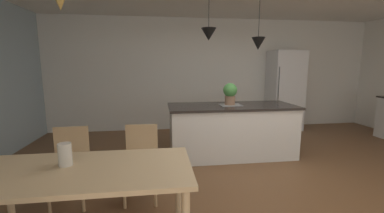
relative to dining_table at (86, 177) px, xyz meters
name	(u,v)px	position (x,y,z in m)	size (l,w,h in m)	color
ground_plane	(268,188)	(2.03, 0.85, -0.68)	(10.00, 8.40, 0.04)	brown
wall_back_kitchen	(215,75)	(2.03, 4.11, 0.69)	(10.00, 0.12, 2.70)	white
dining_table	(86,177)	(0.00, 0.00, 0.00)	(1.76, 0.86, 0.73)	#D1B284
chair_far_right	(141,160)	(0.40, 0.80, -0.19)	(0.42, 0.42, 0.87)	tan
chair_far_left	(70,163)	(-0.40, 0.80, -0.19)	(0.42, 0.42, 0.87)	tan
kitchen_island	(231,130)	(1.87, 2.05, -0.20)	(2.18, 0.88, 0.91)	silver
refrigerator	(285,90)	(3.72, 3.71, 0.31)	(0.76, 0.67, 1.93)	silver
pendant_over_island_main	(209,34)	(1.45, 2.05, 1.41)	(0.25, 0.25, 0.73)	black
pendant_over_island_aux	(258,43)	(2.29, 2.05, 1.28)	(0.22, 0.22, 0.87)	black
potted_plant_on_island	(230,93)	(1.83, 2.05, 0.45)	(0.24, 0.24, 0.38)	#8C664C
vase_on_dining_table	(65,154)	(-0.18, 0.09, 0.17)	(0.11, 0.11, 0.19)	silver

